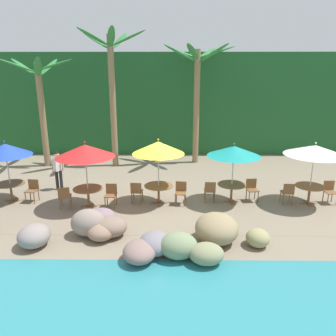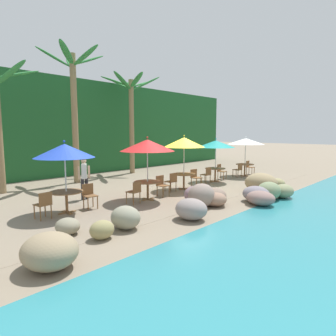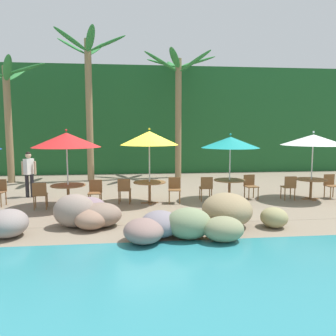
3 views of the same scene
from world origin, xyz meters
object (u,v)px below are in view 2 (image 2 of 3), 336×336
at_px(chair_teal_inland, 207,174).
at_px(umbrella_red, 147,145).
at_px(dining_table_yellow, 184,176).
at_px(chair_white_seaward, 249,166).
at_px(umbrella_blue, 64,151).
at_px(chair_blue_inland, 44,203).
at_px(chair_blue_seaward, 89,194).
at_px(dining_table_red, 148,185).
at_px(umbrella_white, 246,141).
at_px(chair_red_inland, 135,191).
at_px(waiter_in_white, 84,175).
at_px(umbrella_teal, 216,144).
at_px(dining_table_white, 245,166).
at_px(dining_table_blue, 66,195).
at_px(chair_yellow_seaward, 195,177).
at_px(palm_tree_third, 131,106).
at_px(chair_red_seaward, 162,184).
at_px(palm_tree_second, 74,97).
at_px(chair_white_inland, 238,169).
at_px(chair_yellow_inland, 172,181).
at_px(chair_teal_seaward, 221,170).
at_px(dining_table_teal, 215,170).
at_px(umbrella_yellow, 184,142).

bearing_deg(chair_teal_inland, umbrella_red, -174.36).
bearing_deg(dining_table_yellow, chair_white_seaward, 1.18).
xyz_separation_m(umbrella_blue, chair_blue_inland, (-0.84, -0.18, -1.58)).
xyz_separation_m(chair_blue_seaward, dining_table_red, (2.33, -0.54, 0.10)).
relative_size(umbrella_red, umbrella_white, 1.03).
distance_m(chair_red_inland, waiter_in_white, 2.30).
bearing_deg(umbrella_teal, umbrella_red, -174.67).
bearing_deg(chair_teal_inland, umbrella_white, -1.66).
bearing_deg(chair_red_inland, dining_table_white, 3.36).
relative_size(chair_blue_inland, waiter_in_white, 0.51).
bearing_deg(dining_table_blue, chair_blue_seaward, 0.10).
height_order(chair_yellow_seaward, dining_table_white, chair_yellow_seaward).
xyz_separation_m(umbrella_blue, dining_table_red, (3.18, -0.53, -1.48)).
bearing_deg(dining_table_yellow, umbrella_white, -0.07).
relative_size(chair_teal_inland, chair_white_seaward, 1.00).
xyz_separation_m(chair_yellow_seaward, waiter_in_white, (-5.22, 1.53, 0.47)).
bearing_deg(palm_tree_third, chair_red_inland, -128.76).
bearing_deg(chair_blue_inland, umbrella_teal, 0.95).
height_order(umbrella_red, dining_table_white, umbrella_red).
bearing_deg(chair_red_inland, dining_table_blue, 162.70).
height_order(umbrella_blue, chair_teal_inland, umbrella_blue).
bearing_deg(chair_red_seaward, dining_table_blue, 173.31).
relative_size(umbrella_blue, dining_table_red, 2.22).
relative_size(dining_table_yellow, palm_tree_second, 0.16).
height_order(chair_red_inland, chair_yellow_seaward, same).
distance_m(umbrella_white, chair_white_inland, 1.84).
distance_m(chair_blue_seaward, dining_table_yellow, 4.98).
xyz_separation_m(chair_yellow_inland, chair_teal_seaward, (4.53, 0.36, 0.00)).
bearing_deg(chair_red_inland, chair_yellow_seaward, 7.07).
distance_m(chair_yellow_inland, chair_white_seaward, 7.51).
distance_m(chair_blue_seaward, waiter_in_white, 1.54).
bearing_deg(dining_table_teal, umbrella_teal, 90.00).
height_order(dining_table_red, chair_yellow_seaward, chair_yellow_seaward).
bearing_deg(palm_tree_third, umbrella_white, -56.92).
height_order(umbrella_blue, chair_blue_inland, umbrella_blue).
xyz_separation_m(chair_blue_inland, chair_yellow_inland, (5.81, -0.01, 0.00)).
relative_size(umbrella_yellow, palm_tree_second, 0.37).
distance_m(umbrella_blue, umbrella_red, 3.23).
bearing_deg(chair_yellow_inland, chair_red_seaward, -163.33).
xyz_separation_m(umbrella_red, chair_yellow_inland, (1.79, 0.34, -1.67)).
bearing_deg(dining_table_yellow, umbrella_blue, 178.24).
bearing_deg(dining_table_red, chair_blue_inland, 174.96).
bearing_deg(dining_table_blue, chair_red_inland, -17.30).
bearing_deg(umbrella_yellow, chair_blue_seaward, 177.92).
relative_size(chair_red_seaward, chair_white_inland, 1.00).
distance_m(umbrella_red, waiter_in_white, 2.81).
distance_m(chair_blue_seaward, chair_white_seaward, 11.63).
distance_m(dining_table_teal, chair_white_inland, 2.13).
xyz_separation_m(chair_teal_seaward, chair_teal_inland, (-1.69, -0.24, 0.00)).
bearing_deg(umbrella_blue, chair_yellow_inland, -2.21).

